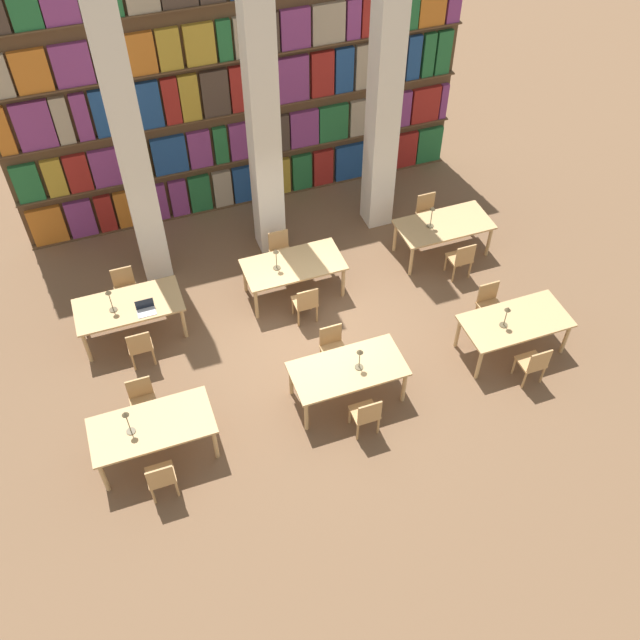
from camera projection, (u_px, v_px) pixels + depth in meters
name	position (u px, v px, depth m)	size (l,w,h in m)	color
ground_plane	(317.00, 340.00, 13.03)	(40.00, 40.00, 0.00)	brown
bookshelf_bank	(240.00, 91.00, 14.00)	(9.41, 0.35, 5.50)	brown
pillar_left	(129.00, 141.00, 12.13)	(0.52, 0.52, 6.00)	silver
pillar_center	(262.00, 115.00, 12.69)	(0.52, 0.52, 6.00)	silver
pillar_right	(385.00, 92.00, 13.24)	(0.52, 0.52, 6.00)	silver
reading_table_0	(152.00, 428.00, 10.90)	(1.88, 0.94, 0.76)	tan
chair_0	(161.00, 477.00, 10.56)	(0.42, 0.40, 0.86)	tan
chair_1	(143.00, 400.00, 11.53)	(0.42, 0.40, 0.86)	tan
desk_lamp_0	(127.00, 419.00, 10.52)	(0.14, 0.14, 0.49)	brown
reading_table_1	(348.00, 371.00, 11.66)	(1.88, 0.94, 0.76)	tan
chair_2	(366.00, 414.00, 11.34)	(0.42, 0.40, 0.86)	tan
chair_3	(333.00, 347.00, 12.31)	(0.42, 0.40, 0.86)	tan
desk_lamp_1	(360.00, 356.00, 11.40)	(0.14, 0.14, 0.44)	brown
reading_table_2	(515.00, 323.00, 12.40)	(1.88, 0.94, 0.76)	tan
chair_4	(533.00, 363.00, 12.06)	(0.42, 0.40, 0.86)	tan
chair_5	(489.00, 303.00, 13.03)	(0.42, 0.40, 0.86)	tan
desk_lamp_2	(507.00, 313.00, 12.03)	(0.14, 0.14, 0.45)	brown
reading_table_3	(129.00, 308.00, 12.65)	(1.88, 0.94, 0.76)	tan
chair_6	(140.00, 345.00, 12.33)	(0.42, 0.40, 0.86)	tan
chair_7	(126.00, 288.00, 13.30)	(0.42, 0.40, 0.86)	tan
desk_lamp_3	(109.00, 297.00, 12.26)	(0.14, 0.14, 0.49)	brown
laptop	(146.00, 310.00, 12.45)	(0.32, 0.22, 0.21)	silver
reading_table_4	(293.00, 267.00, 13.38)	(1.88, 0.94, 0.76)	tan
chair_8	(306.00, 302.00, 13.05)	(0.42, 0.40, 0.86)	tan
chair_9	(281.00, 251.00, 14.01)	(0.42, 0.40, 0.86)	tan
desk_lamp_4	(276.00, 256.00, 13.01)	(0.14, 0.14, 0.46)	brown
reading_table_5	(444.00, 227.00, 14.19)	(1.88, 0.94, 0.76)	tan
chair_10	(461.00, 258.00, 13.86)	(0.42, 0.40, 0.86)	tan
chair_11	(427.00, 213.00, 14.83)	(0.42, 0.40, 0.86)	tan
desk_lamp_5	(432.00, 213.00, 13.83)	(0.14, 0.14, 0.49)	brown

